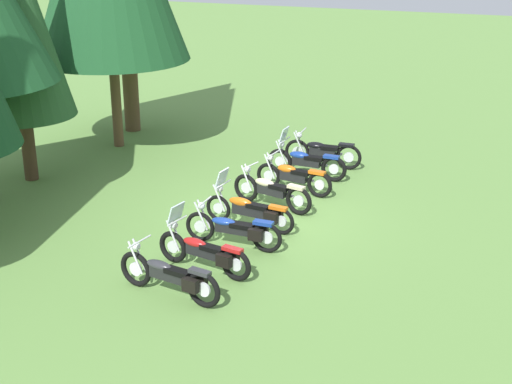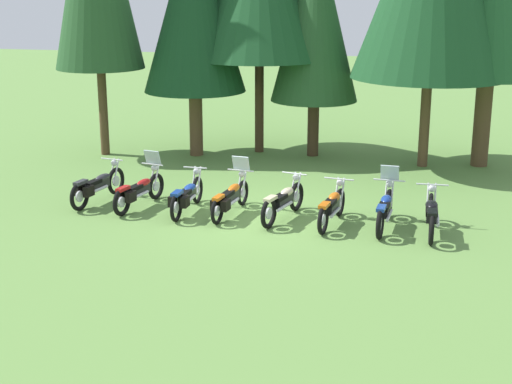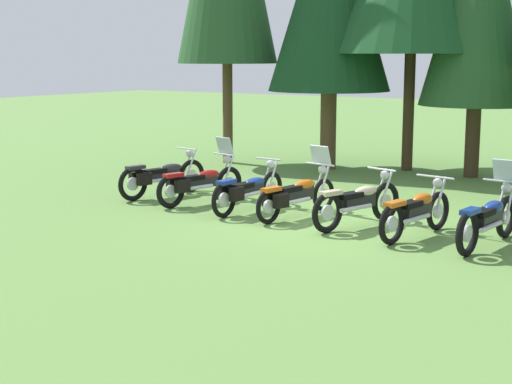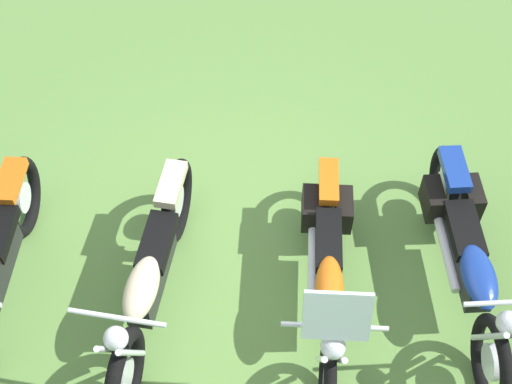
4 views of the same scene
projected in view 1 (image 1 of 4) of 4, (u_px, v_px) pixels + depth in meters
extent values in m
plane|color=#608C42|center=(264.00, 218.00, 18.09)|extent=(80.00, 80.00, 0.00)
torus|color=black|center=(136.00, 269.00, 14.74)|extent=(0.26, 0.75, 0.75)
cylinder|color=silver|center=(136.00, 269.00, 14.74)|extent=(0.11, 0.29, 0.29)
torus|color=black|center=(204.00, 290.00, 13.94)|extent=(0.26, 0.75, 0.75)
cylinder|color=silver|center=(204.00, 290.00, 13.94)|extent=(0.11, 0.29, 0.29)
cube|color=black|center=(169.00, 274.00, 14.30)|extent=(0.34, 0.83, 0.23)
ellipsoid|color=#2D2D33|center=(159.00, 265.00, 14.36)|extent=(0.34, 0.61, 0.18)
cube|color=black|center=(178.00, 272.00, 14.16)|extent=(0.32, 0.57, 0.10)
cube|color=#2D2D33|center=(200.00, 272.00, 13.86)|extent=(0.25, 0.46, 0.08)
cylinder|color=silver|center=(135.00, 257.00, 14.55)|extent=(0.11, 0.34, 0.65)
cylinder|color=silver|center=(140.00, 255.00, 14.66)|extent=(0.11, 0.34, 0.65)
cylinder|color=silver|center=(140.00, 241.00, 14.44)|extent=(0.67, 0.17, 0.04)
sphere|color=silver|center=(136.00, 246.00, 14.53)|extent=(0.20, 0.20, 0.17)
cylinder|color=silver|center=(180.00, 278.00, 14.34)|extent=(0.25, 0.81, 0.08)
cube|color=black|center=(190.00, 285.00, 13.89)|extent=(0.20, 0.34, 0.26)
cube|color=black|center=(199.00, 279.00, 14.12)|extent=(0.20, 0.34, 0.26)
torus|color=black|center=(173.00, 247.00, 15.75)|extent=(0.27, 0.71, 0.71)
cylinder|color=silver|center=(173.00, 247.00, 15.75)|extent=(0.11, 0.27, 0.27)
torus|color=black|center=(236.00, 265.00, 14.95)|extent=(0.27, 0.71, 0.71)
cylinder|color=silver|center=(236.00, 265.00, 14.95)|extent=(0.11, 0.27, 0.27)
cube|color=black|center=(204.00, 251.00, 15.31)|extent=(0.35, 0.81, 0.23)
ellipsoid|color=#B21919|center=(195.00, 242.00, 15.37)|extent=(0.34, 0.60, 0.18)
cube|color=black|center=(212.00, 249.00, 15.16)|extent=(0.32, 0.56, 0.10)
cube|color=#B21919|center=(233.00, 249.00, 14.88)|extent=(0.25, 0.46, 0.08)
cylinder|color=silver|center=(173.00, 236.00, 15.56)|extent=(0.12, 0.34, 0.65)
cylinder|color=silver|center=(177.00, 234.00, 15.66)|extent=(0.12, 0.34, 0.65)
cylinder|color=silver|center=(177.00, 221.00, 15.45)|extent=(0.63, 0.18, 0.04)
sphere|color=silver|center=(174.00, 225.00, 15.54)|extent=(0.20, 0.20, 0.17)
cylinder|color=silver|center=(214.00, 255.00, 15.34)|extent=(0.25, 0.79, 0.08)
cube|color=silver|center=(176.00, 213.00, 15.40)|extent=(0.46, 0.25, 0.39)
cube|color=black|center=(224.00, 261.00, 14.91)|extent=(0.21, 0.34, 0.26)
cube|color=black|center=(232.00, 256.00, 15.13)|extent=(0.21, 0.34, 0.26)
torus|color=black|center=(200.00, 227.00, 16.75)|extent=(0.13, 0.71, 0.71)
cylinder|color=silver|center=(200.00, 227.00, 16.75)|extent=(0.06, 0.28, 0.28)
torus|color=black|center=(267.00, 238.00, 16.19)|extent=(0.13, 0.71, 0.71)
cylinder|color=silver|center=(267.00, 238.00, 16.19)|extent=(0.06, 0.28, 0.28)
cube|color=black|center=(233.00, 228.00, 16.43)|extent=(0.24, 0.81, 0.21)
ellipsoid|color=navy|center=(224.00, 221.00, 16.46)|extent=(0.28, 0.58, 0.16)
cube|color=black|center=(242.00, 226.00, 16.32)|extent=(0.26, 0.54, 0.10)
cube|color=navy|center=(263.00, 223.00, 16.09)|extent=(0.21, 0.45, 0.08)
cylinder|color=silver|center=(201.00, 216.00, 16.55)|extent=(0.06, 0.34, 0.65)
cylinder|color=silver|center=(204.00, 214.00, 16.69)|extent=(0.06, 0.34, 0.65)
cylinder|color=silver|center=(205.00, 201.00, 16.47)|extent=(0.63, 0.06, 0.04)
sphere|color=silver|center=(202.00, 206.00, 16.55)|extent=(0.18, 0.18, 0.17)
cylinder|color=silver|center=(242.00, 230.00, 16.51)|extent=(0.12, 0.80, 0.08)
cube|color=black|center=(255.00, 235.00, 16.08)|extent=(0.15, 0.33, 0.26)
cube|color=black|center=(261.00, 229.00, 16.36)|extent=(0.15, 0.33, 0.26)
torus|color=black|center=(218.00, 208.00, 17.83)|extent=(0.19, 0.67, 0.66)
cylinder|color=silver|center=(218.00, 208.00, 17.83)|extent=(0.09, 0.26, 0.26)
torus|color=black|center=(281.00, 221.00, 17.09)|extent=(0.19, 0.67, 0.66)
cylinder|color=silver|center=(281.00, 221.00, 17.09)|extent=(0.09, 0.26, 0.26)
cube|color=black|center=(249.00, 210.00, 17.42)|extent=(0.30, 0.85, 0.26)
ellipsoid|color=#D16014|center=(240.00, 202.00, 17.46)|extent=(0.30, 0.62, 0.21)
cube|color=black|center=(258.00, 206.00, 17.27)|extent=(0.28, 0.58, 0.10)
cube|color=#D16014|center=(278.00, 208.00, 17.02)|extent=(0.22, 0.46, 0.08)
cylinder|color=silver|center=(219.00, 198.00, 17.65)|extent=(0.09, 0.34, 0.65)
cylinder|color=silver|center=(222.00, 196.00, 17.75)|extent=(0.09, 0.34, 0.65)
cylinder|color=silver|center=(223.00, 184.00, 17.54)|extent=(0.70, 0.14, 0.04)
sphere|color=silver|center=(220.00, 189.00, 17.63)|extent=(0.19, 0.19, 0.17)
cylinder|color=silver|center=(258.00, 214.00, 17.46)|extent=(0.20, 0.84, 0.08)
cube|color=silver|center=(222.00, 177.00, 17.49)|extent=(0.46, 0.22, 0.39)
cube|color=black|center=(271.00, 218.00, 17.03)|extent=(0.19, 0.34, 0.26)
cube|color=black|center=(276.00, 214.00, 17.26)|extent=(0.19, 0.34, 0.26)
torus|color=black|center=(246.00, 188.00, 19.02)|extent=(0.30, 0.74, 0.73)
cylinder|color=silver|center=(246.00, 188.00, 19.02)|extent=(0.12, 0.28, 0.28)
torus|color=black|center=(299.00, 201.00, 18.18)|extent=(0.30, 0.74, 0.73)
cylinder|color=silver|center=(299.00, 201.00, 18.18)|extent=(0.12, 0.28, 0.28)
cube|color=black|center=(272.00, 190.00, 18.56)|extent=(0.40, 0.81, 0.25)
ellipsoid|color=beige|center=(265.00, 182.00, 18.62)|extent=(0.38, 0.60, 0.20)
cube|color=black|center=(279.00, 187.00, 18.40)|extent=(0.36, 0.56, 0.10)
cube|color=beige|center=(296.00, 187.00, 18.10)|extent=(0.29, 0.47, 0.08)
cylinder|color=silver|center=(246.00, 178.00, 18.83)|extent=(0.13, 0.34, 0.65)
cylinder|color=silver|center=(250.00, 177.00, 18.94)|extent=(0.13, 0.34, 0.65)
cylinder|color=silver|center=(251.00, 165.00, 18.72)|extent=(0.65, 0.21, 0.04)
sphere|color=silver|center=(248.00, 169.00, 18.81)|extent=(0.21, 0.21, 0.17)
cylinder|color=silver|center=(280.00, 193.00, 18.59)|extent=(0.29, 0.78, 0.08)
torus|color=black|center=(269.00, 176.00, 19.94)|extent=(0.21, 0.71, 0.70)
cylinder|color=silver|center=(269.00, 176.00, 19.94)|extent=(0.09, 0.27, 0.27)
torus|color=black|center=(320.00, 185.00, 19.28)|extent=(0.21, 0.71, 0.70)
cylinder|color=silver|center=(320.00, 185.00, 19.28)|extent=(0.09, 0.27, 0.27)
cube|color=black|center=(294.00, 176.00, 19.57)|extent=(0.32, 0.76, 0.27)
ellipsoid|color=#D16014|center=(287.00, 169.00, 19.60)|extent=(0.33, 0.56, 0.21)
cube|color=black|center=(301.00, 172.00, 19.43)|extent=(0.31, 0.52, 0.10)
cube|color=#D16014|center=(317.00, 172.00, 19.19)|extent=(0.25, 0.46, 0.08)
cylinder|color=silver|center=(269.00, 166.00, 19.75)|extent=(0.10, 0.34, 0.65)
cylinder|color=silver|center=(272.00, 165.00, 19.87)|extent=(0.10, 0.34, 0.65)
cylinder|color=silver|center=(273.00, 154.00, 19.65)|extent=(0.73, 0.15, 0.04)
sphere|color=silver|center=(270.00, 158.00, 19.74)|extent=(0.20, 0.20, 0.17)
cylinder|color=silver|center=(301.00, 179.00, 19.63)|extent=(0.20, 0.74, 0.08)
torus|color=black|center=(280.00, 161.00, 21.01)|extent=(0.18, 0.74, 0.73)
cylinder|color=silver|center=(280.00, 161.00, 21.01)|extent=(0.07, 0.28, 0.28)
torus|color=black|center=(334.00, 169.00, 20.39)|extent=(0.18, 0.74, 0.73)
cylinder|color=silver|center=(334.00, 169.00, 20.39)|extent=(0.07, 0.28, 0.28)
cube|color=black|center=(306.00, 161.00, 20.66)|extent=(0.27, 0.81, 0.25)
ellipsoid|color=navy|center=(299.00, 155.00, 20.69)|extent=(0.30, 0.59, 0.20)
cube|color=black|center=(314.00, 158.00, 20.53)|extent=(0.28, 0.55, 0.10)
cube|color=navy|center=(331.00, 157.00, 20.30)|extent=(0.22, 0.45, 0.08)
cylinder|color=silver|center=(281.00, 152.00, 20.81)|extent=(0.07, 0.34, 0.65)
cylinder|color=silver|center=(283.00, 151.00, 20.94)|extent=(0.07, 0.34, 0.65)
cylinder|color=silver|center=(285.00, 140.00, 20.73)|extent=(0.76, 0.10, 0.04)
sphere|color=silver|center=(282.00, 144.00, 20.80)|extent=(0.18, 0.18, 0.17)
cylinder|color=silver|center=(314.00, 164.00, 20.73)|extent=(0.15, 0.80, 0.08)
cube|color=silver|center=(284.00, 134.00, 20.67)|extent=(0.45, 0.19, 0.39)
torus|color=black|center=(297.00, 152.00, 21.81)|extent=(0.10, 0.75, 0.75)
cylinder|color=silver|center=(297.00, 152.00, 21.81)|extent=(0.05, 0.29, 0.29)
torus|color=black|center=(349.00, 157.00, 21.33)|extent=(0.10, 0.75, 0.75)
cylinder|color=silver|center=(349.00, 157.00, 21.33)|extent=(0.05, 0.29, 0.29)
cube|color=black|center=(323.00, 151.00, 21.53)|extent=(0.23, 0.76, 0.24)
ellipsoid|color=black|center=(316.00, 145.00, 21.55)|extent=(0.29, 0.54, 0.19)
cube|color=black|center=(330.00, 148.00, 21.43)|extent=(0.27, 0.51, 0.10)
cube|color=black|center=(347.00, 145.00, 21.23)|extent=(0.21, 0.44, 0.08)
cylinder|color=silver|center=(299.00, 143.00, 21.61)|extent=(0.05, 0.34, 0.65)
cylinder|color=silver|center=(300.00, 141.00, 21.76)|extent=(0.05, 0.34, 0.65)
cylinder|color=silver|center=(302.00, 131.00, 21.54)|extent=(0.75, 0.04, 0.04)
sphere|color=silver|center=(299.00, 135.00, 21.61)|extent=(0.17, 0.17, 0.17)
cylinder|color=silver|center=(330.00, 153.00, 21.64)|extent=(0.08, 0.76, 0.08)
cylinder|color=#42301E|center=(29.00, 148.00, 20.39)|extent=(0.37, 0.37, 1.84)
cone|color=#234C26|center=(13.00, 12.00, 19.09)|extent=(2.82, 2.82, 5.45)
cylinder|color=brown|center=(116.00, 103.00, 23.13)|extent=(0.31, 0.31, 2.76)
cylinder|color=brown|center=(131.00, 90.00, 24.79)|extent=(0.52, 0.52, 2.79)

